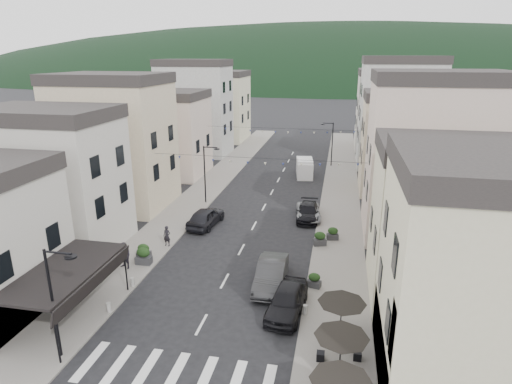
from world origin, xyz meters
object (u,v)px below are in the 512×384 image
at_px(parked_car_b, 271,274).
at_px(parked_car_c, 308,212).
at_px(parked_car_d, 308,212).
at_px(parked_car_a, 287,300).
at_px(pedestrian_b, 125,256).
at_px(parked_car_e, 206,217).
at_px(delivery_van, 304,167).
at_px(pedestrian_a, 167,236).

relative_size(parked_car_b, parked_car_c, 1.10).
relative_size(parked_car_c, parked_car_d, 0.99).
bearing_deg(parked_car_a, parked_car_c, 95.81).
height_order(parked_car_c, pedestrian_b, pedestrian_b).
bearing_deg(parked_car_e, pedestrian_b, 77.81).
bearing_deg(parked_car_e, delivery_van, -104.68).
distance_m(parked_car_a, pedestrian_a, 12.69).
bearing_deg(parked_car_e, parked_car_c, -151.42).
xyz_separation_m(parked_car_a, pedestrian_b, (-11.94, 3.04, 0.28)).
bearing_deg(parked_car_a, parked_car_b, 121.98).
height_order(parked_car_c, parked_car_d, parked_car_d).
bearing_deg(parked_car_b, delivery_van, 89.33).
distance_m(parked_car_b, parked_car_e, 11.79).
relative_size(parked_car_a, delivery_van, 0.95).
relative_size(parked_car_d, delivery_van, 0.95).
height_order(delivery_van, pedestrian_a, delivery_van).
height_order(parked_car_e, delivery_van, delivery_van).
relative_size(parked_car_d, parked_car_e, 0.97).
distance_m(parked_car_d, delivery_van, 14.90).
bearing_deg(parked_car_c, pedestrian_a, -148.05).
bearing_deg(parked_car_c, parked_car_a, -96.85).
relative_size(parked_car_a, parked_car_d, 1.00).
xyz_separation_m(parked_car_a, parked_car_e, (-8.84, 12.05, 0.02)).
relative_size(delivery_van, pedestrian_b, 2.58).
xyz_separation_m(parked_car_b, pedestrian_b, (-10.52, 0.16, 0.24)).
bearing_deg(parked_car_e, pedestrian_a, 78.27).
distance_m(parked_car_a, delivery_van, 30.31).
bearing_deg(parked_car_a, delivery_van, 98.96).
relative_size(parked_car_b, parked_car_e, 1.06).
xyz_separation_m(parked_car_c, delivery_van, (-1.67, 14.68, 0.48)).
bearing_deg(pedestrian_b, pedestrian_a, 88.35).
bearing_deg(parked_car_e, parked_car_a, 133.06).
bearing_deg(pedestrian_b, parked_car_c, 64.30).
distance_m(delivery_van, pedestrian_b, 29.09).
bearing_deg(parked_car_a, pedestrian_a, 151.47).
distance_m(parked_car_c, parked_car_e, 9.52).
xyz_separation_m(delivery_van, pedestrian_a, (-8.81, -23.10, -0.19)).
bearing_deg(parked_car_c, parked_car_b, -103.22).
height_order(parked_car_b, parked_car_c, parked_car_b).
distance_m(parked_car_c, pedestrian_b, 17.32).
xyz_separation_m(parked_car_c, parked_car_e, (-8.84, -3.53, 0.18)).
distance_m(delivery_van, pedestrian_a, 24.72).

